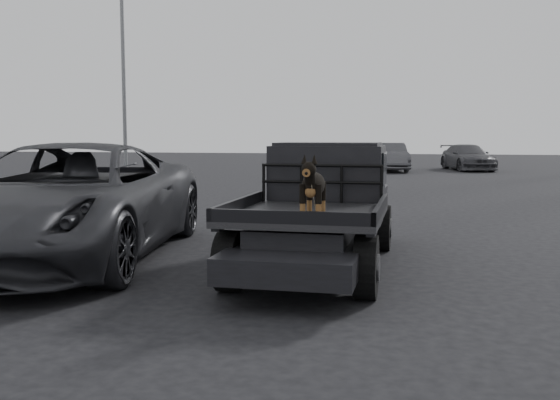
% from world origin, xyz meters
% --- Properties ---
extents(ground, '(120.00, 120.00, 0.00)m').
position_xyz_m(ground, '(0.00, 0.00, 0.00)').
color(ground, black).
rests_on(ground, ground).
extents(flatbed_ute, '(2.00, 5.40, 0.92)m').
position_xyz_m(flatbed_ute, '(0.76, 1.72, 0.46)').
color(flatbed_ute, black).
rests_on(flatbed_ute, ground).
extents(ute_cab, '(1.72, 1.30, 0.88)m').
position_xyz_m(ute_cab, '(0.76, 2.67, 1.36)').
color(ute_cab, black).
rests_on(ute_cab, flatbed_ute).
extents(headache_rack, '(1.80, 0.08, 0.55)m').
position_xyz_m(headache_rack, '(0.76, 1.92, 1.20)').
color(headache_rack, black).
rests_on(headache_rack, flatbed_ute).
extents(dog, '(0.32, 0.60, 0.74)m').
position_xyz_m(dog, '(0.99, -0.15, 1.29)').
color(dog, black).
rests_on(dog, flatbed_ute).
extents(parked_suv, '(4.00, 6.88, 1.80)m').
position_xyz_m(parked_suv, '(-3.11, 1.43, 0.90)').
color(parked_suv, '#2E2E33').
rests_on(parked_suv, ground).
extents(distant_car_a, '(2.44, 4.85, 1.53)m').
position_xyz_m(distant_car_a, '(0.57, 27.06, 0.76)').
color(distant_car_a, '#47474C').
rests_on(distant_car_a, ground).
extents(distant_car_b, '(3.16, 5.25, 1.42)m').
position_xyz_m(distant_car_b, '(4.76, 28.89, 0.71)').
color(distant_car_b, '#424247').
rests_on(distant_car_b, ground).
extents(floodlight_near, '(1.08, 0.28, 14.42)m').
position_xyz_m(floodlight_near, '(-11.39, 19.96, 7.81)').
color(floodlight_near, slate).
rests_on(floodlight_near, ground).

